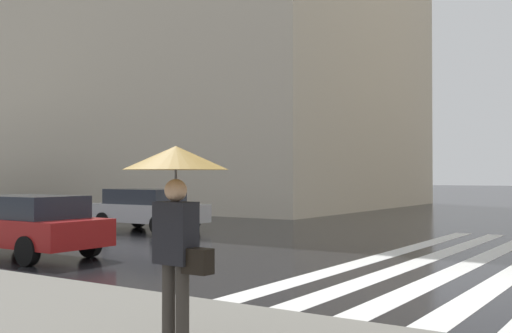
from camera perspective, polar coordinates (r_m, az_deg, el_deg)
name	(u,v)px	position (r m, az deg, el deg)	size (l,w,h in m)	color
ground_plane	(411,290)	(10.49, 14.22, -11.06)	(220.00, 220.00, 0.00)	black
zebra_crossing	(476,261)	(14.27, 19.79, -8.29)	(13.00, 4.50, 0.01)	silver
haussmann_block_mid	(177,16)	(43.20, -7.33, 13.72)	(18.59, 29.02, 26.00)	beige
car_silver	(147,208)	(21.13, -10.12, -3.84)	(1.85, 4.10, 1.41)	#B7B7BC
car_red	(26,224)	(15.00, -20.61, -5.03)	(1.85, 4.10, 1.41)	maroon
pedestrian_approaching_kerb	(176,187)	(5.97, -7.41, -1.89)	(1.02, 1.02, 2.00)	black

